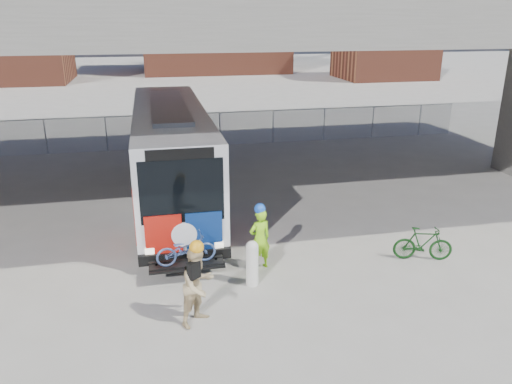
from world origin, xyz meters
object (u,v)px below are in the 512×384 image
object	(u,v)px
bollard	(252,261)
cyclist_hivis	(260,237)
bus	(171,146)
cyclist_tan	(198,284)
bike_parked	(423,244)

from	to	relation	value
bollard	cyclist_hivis	distance (m)	0.99
bus	bollard	distance (m)	7.53
cyclist_tan	bike_parked	xyz separation A→B (m)	(6.68, 1.80, -0.47)
bike_parked	bollard	bearing A→B (deg)	110.80
cyclist_tan	bike_parked	world-z (taller)	cyclist_tan
bollard	cyclist_tan	xyz separation A→B (m)	(-1.54, -1.42, 0.30)
bollard	bike_parked	size ratio (longest dim) A/B	0.75
bus	cyclist_tan	size ratio (longest dim) A/B	6.23
cyclist_hivis	bollard	bearing A→B (deg)	48.03
cyclist_tan	bollard	bearing A→B (deg)	3.64
bus	bollard	bearing A→B (deg)	-77.02
cyclist_hivis	bike_parked	bearing A→B (deg)	156.63
cyclist_hivis	bike_parked	xyz separation A→B (m)	(4.73, -0.50, -0.43)
bus	cyclist_hivis	size ratio (longest dim) A/B	6.65
cyclist_hivis	cyclist_tan	world-z (taller)	cyclist_tan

